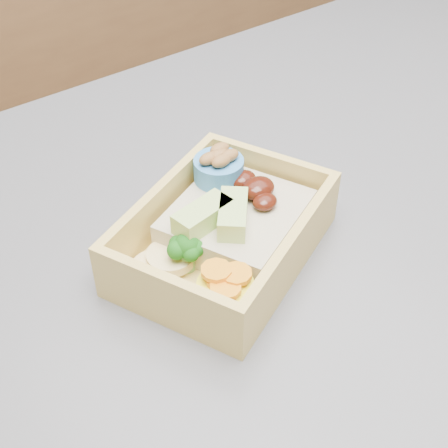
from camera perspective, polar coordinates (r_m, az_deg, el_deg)
bento_box at (r=0.47m, az=0.11°, el=-0.58°), size 0.20×0.17×0.06m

